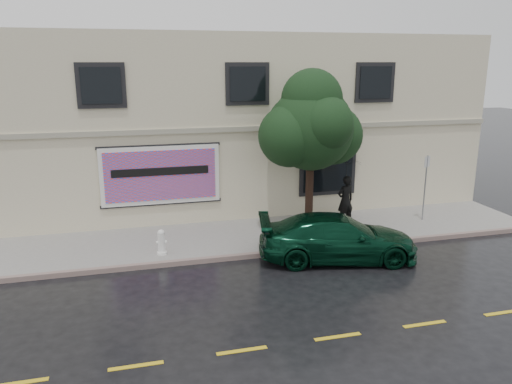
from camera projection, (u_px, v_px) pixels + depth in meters
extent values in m
plane|color=black|center=(289.00, 274.00, 14.42)|extent=(90.00, 90.00, 0.00)
cube|color=gray|center=(260.00, 235.00, 17.45)|extent=(20.00, 3.50, 0.15)
cube|color=slate|center=(274.00, 253.00, 15.81)|extent=(20.00, 0.18, 0.16)
cube|color=gold|center=(338.00, 337.00, 11.15)|extent=(19.00, 0.12, 0.01)
cube|color=beige|center=(226.00, 120.00, 21.96)|extent=(20.00, 8.00, 7.00)
cube|color=#9E9984|center=(248.00, 129.00, 18.16)|extent=(20.00, 0.12, 0.18)
cube|color=black|center=(328.00, 168.00, 19.36)|extent=(2.30, 0.10, 2.10)
cube|color=black|center=(328.00, 169.00, 19.30)|extent=(2.00, 0.05, 1.80)
cube|color=black|center=(101.00, 86.00, 16.48)|extent=(1.30, 0.05, 1.20)
cube|color=black|center=(248.00, 84.00, 17.70)|extent=(1.30, 0.05, 1.20)
cube|color=black|center=(376.00, 83.00, 18.92)|extent=(1.30, 0.05, 1.20)
cube|color=white|center=(161.00, 175.00, 17.74)|extent=(4.20, 0.06, 2.10)
cube|color=#F44236|center=(161.00, 175.00, 17.70)|extent=(3.90, 0.04, 1.80)
cube|color=black|center=(162.00, 203.00, 18.03)|extent=(4.30, 0.10, 0.10)
cube|color=black|center=(159.00, 146.00, 17.50)|extent=(4.30, 0.10, 0.10)
cube|color=black|center=(161.00, 172.00, 17.64)|extent=(3.40, 0.02, 0.28)
imported|color=black|center=(338.00, 238.00, 15.38)|extent=(5.18, 3.10, 1.41)
imported|color=black|center=(345.00, 201.00, 18.12)|extent=(0.75, 0.57, 1.85)
imported|color=black|center=(347.00, 165.00, 17.79)|extent=(1.42, 1.42, 0.80)
cylinder|color=#321F16|center=(309.00, 194.00, 17.61)|extent=(0.28, 0.28, 2.55)
sphere|color=black|center=(311.00, 128.00, 17.02)|extent=(2.90, 2.90, 2.90)
cylinder|color=white|center=(162.00, 253.00, 15.55)|extent=(0.31, 0.31, 0.08)
cylinder|color=white|center=(162.00, 243.00, 15.46)|extent=(0.23, 0.23, 0.57)
sphere|color=white|center=(161.00, 233.00, 15.38)|extent=(0.23, 0.23, 0.23)
cylinder|color=white|center=(161.00, 242.00, 15.46)|extent=(0.33, 0.10, 0.10)
cylinder|color=gray|center=(425.00, 188.00, 18.63)|extent=(0.05, 0.05, 2.48)
cube|color=silver|center=(427.00, 162.00, 18.38)|extent=(0.29, 0.13, 0.40)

